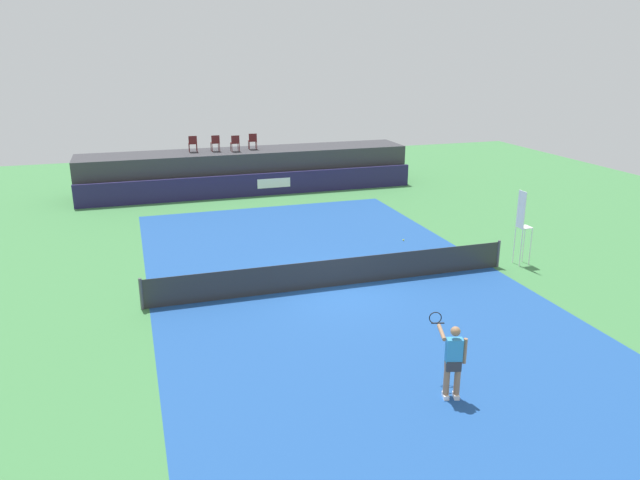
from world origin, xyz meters
The scene contains 14 objects.
ground_plane centered at (0.00, 3.00, 0.00)m, with size 48.00×48.00×0.00m, color #3D7A42.
court_inner centered at (0.00, 0.00, 0.00)m, with size 12.00×22.00×0.00m, color #1C478C.
sponsor_wall centered at (0.00, 13.50, 0.60)m, with size 18.00×0.22×1.20m.
spectator_platform centered at (0.00, 15.30, 1.10)m, with size 18.00×2.80×2.20m, color #38383D.
spectator_chair_far_left centered at (-2.85, 15.43, 2.69)m, with size 0.46×0.46×0.89m.
spectator_chair_left centered at (-1.66, 15.29, 2.69)m, with size 0.45×0.45×0.89m.
spectator_chair_center centered at (-0.65, 14.93, 2.69)m, with size 0.44×0.44×0.89m.
spectator_chair_right centered at (0.41, 15.37, 2.69)m, with size 0.47×0.47×0.89m.
umpire_chair centered at (7.08, 0.00, 1.59)m, with size 0.44×0.44×2.76m.
tennis_net centered at (0.00, 0.00, 0.47)m, with size 12.40×0.02×0.95m, color #2D2D2D.
net_post_near centered at (-6.20, 0.00, 0.50)m, with size 0.10×0.10×1.00m, color #4C4C51.
net_post_far centered at (6.20, 0.00, 0.50)m, with size 0.10×0.10×1.00m, color #4C4C51.
tennis_player centered at (0.31, -7.14, 0.96)m, with size 0.56×1.24×1.77m.
tennis_ball centered at (4.28, 3.86, 0.04)m, with size 0.07×0.07×0.07m, color #D8EA33.
Camera 1 is at (-6.15, -17.74, 7.58)m, focal length 34.02 mm.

